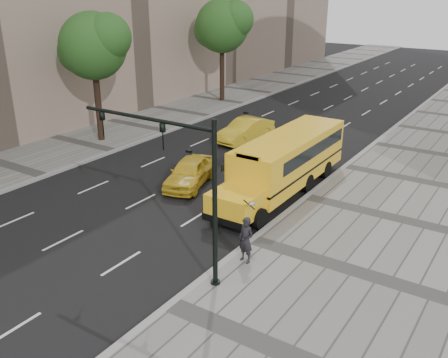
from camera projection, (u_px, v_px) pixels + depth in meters
The scene contains 12 objects.
ground at pixel (212, 176), 29.13m from camera, with size 140.00×140.00×0.00m, color black.
sidewalk_museum at pixel (426, 227), 22.95m from camera, with size 12.00×140.00×0.15m, color gray.
sidewalk_far at pixel (82, 144), 34.74m from camera, with size 6.00×140.00×0.15m, color gray.
curb_museum at pixel (306, 198), 26.03m from camera, with size 0.30×140.00×0.15m, color gray.
curb_far at pixel (113, 151), 33.21m from camera, with size 0.30×140.00×0.15m, color gray.
tree_b at pixel (94, 46), 33.08m from camera, with size 5.05×4.49×8.87m.
tree_c at pixel (223, 26), 45.03m from camera, with size 5.40×4.80×9.31m.
school_bus at pixel (287, 159), 26.66m from camera, with size 2.96×11.56×3.19m.
taxi_near at pixel (189, 172), 27.59m from camera, with size 1.81×4.51×1.54m, color gold.
taxi_far at pixel (246, 130), 35.33m from camera, with size 1.70×4.87×1.61m, color gold.
pedestrian at pixel (246, 240), 19.60m from camera, with size 0.70×0.46×1.91m, color black.
traffic_signal at pixel (182, 177), 17.77m from camera, with size 6.18×0.36×6.40m.
Camera 1 is at (15.57, -22.28, 10.52)m, focal length 40.00 mm.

